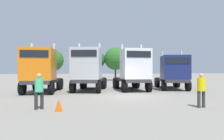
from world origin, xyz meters
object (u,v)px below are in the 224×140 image
Objects in this scene: semi_truck_navy at (173,72)px; semi_truck_white at (133,70)px; semi_truck_silver at (88,70)px; visitor_with_camera at (39,88)px; traffic_cone_near at (59,105)px; semi_truck_orange at (41,70)px; visitor_in_hivis at (201,88)px.

semi_truck_white is at bearing -69.30° from semi_truck_navy.
semi_truck_silver is 4.20m from semi_truck_white.
visitor_with_camera is at bearing -6.13° from semi_truck_silver.
semi_truck_silver reaches higher than traffic_cone_near.
semi_truck_silver is at bearing 101.52° from semi_truck_orange.
traffic_cone_near is at bearing 1.65° from semi_truck_silver.
visitor_with_camera is at bearing -39.45° from semi_truck_navy.
semi_truck_orange is 8.20m from semi_truck_white.
semi_truck_white is at bearing -65.72° from visitor_with_camera.
semi_truck_white is 4.23m from semi_truck_navy.
semi_truck_white is at bearing 97.53° from semi_truck_orange.
semi_truck_navy is at bearing 106.53° from semi_truck_silver.
semi_truck_silver is 1.05× the size of semi_truck_white.
semi_truck_silver reaches higher than visitor_with_camera.
traffic_cone_near is at bearing -34.77° from semi_truck_navy.
semi_truck_silver reaches higher than semi_truck_orange.
semi_truck_white is 3.55× the size of visitor_with_camera.
visitor_in_hivis is at bearing -4.05° from semi_truck_navy.
visitor_in_hivis is at bearing 53.19° from semi_truck_orange.
traffic_cone_near is (-2.13, -8.25, -1.68)m from semi_truck_silver.
semi_truck_orange is at bearing -85.68° from semi_truck_white.
visitor_in_hivis reaches higher than visitor_with_camera.
visitor_with_camera is at bearing 145.59° from traffic_cone_near.
semi_truck_white reaches higher than visitor_with_camera.
visitor_in_hivis is (-3.43, -8.92, -0.70)m from semi_truck_navy.
semi_truck_silver is 8.41m from semi_truck_navy.
semi_truck_orange is 10.44× the size of traffic_cone_near.
semi_truck_white reaches higher than semi_truck_orange.
semi_truck_navy reaches higher than traffic_cone_near.
semi_truck_orange reaches higher than visitor_with_camera.
semi_truck_silver is 0.98× the size of semi_truck_navy.
traffic_cone_near is at bearing 20.01° from semi_truck_orange.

